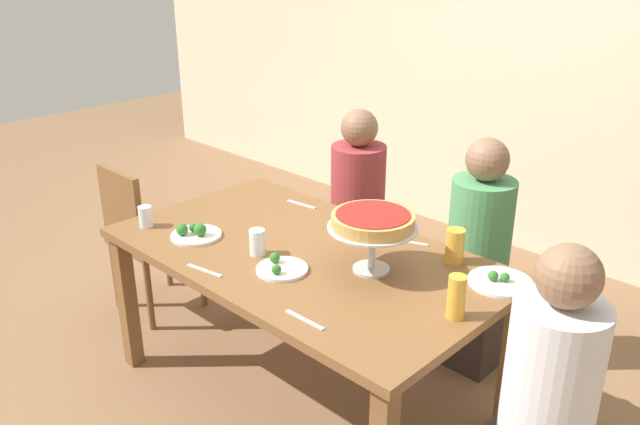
# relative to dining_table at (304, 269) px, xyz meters

# --- Properties ---
(ground_plane) EXTENTS (12.00, 12.00, 0.00)m
(ground_plane) POSITION_rel_dining_table_xyz_m (0.00, 0.00, -0.66)
(ground_plane) COLOR #846042
(rear_partition) EXTENTS (8.00, 0.12, 2.80)m
(rear_partition) POSITION_rel_dining_table_xyz_m (0.00, 2.20, 0.74)
(rear_partition) COLOR beige
(rear_partition) RESTS_ON ground_plane
(dining_table) EXTENTS (1.70, 0.97, 0.74)m
(dining_table) POSITION_rel_dining_table_xyz_m (0.00, 0.00, 0.00)
(dining_table) COLOR brown
(dining_table) RESTS_ON ground_plane
(diner_far_right) EXTENTS (0.34, 0.34, 1.15)m
(diner_far_right) POSITION_rel_dining_table_xyz_m (0.38, 0.80, -0.16)
(diner_far_right) COLOR #382D28
(diner_far_right) RESTS_ON ground_plane
(diner_far_left) EXTENTS (0.34, 0.34, 1.15)m
(diner_far_left) POSITION_rel_dining_table_xyz_m (-0.39, 0.81, -0.16)
(diner_far_left) COLOR #382D28
(diner_far_left) RESTS_ON ground_plane
(chair_head_west) EXTENTS (0.40, 0.40, 0.87)m
(chair_head_west) POSITION_rel_dining_table_xyz_m (-1.17, -0.09, -0.17)
(chair_head_west) COLOR brown
(chair_head_west) RESTS_ON ground_plane
(deep_dish_pizza_stand) EXTENTS (0.36, 0.36, 0.25)m
(deep_dish_pizza_stand) POSITION_rel_dining_table_xyz_m (0.32, 0.07, 0.29)
(deep_dish_pizza_stand) COLOR silver
(deep_dish_pizza_stand) RESTS_ON dining_table
(salad_plate_near_diner) EXTENTS (0.25, 0.25, 0.05)m
(salad_plate_near_diner) POSITION_rel_dining_table_xyz_m (0.75, 0.33, 0.09)
(salad_plate_near_diner) COLOR white
(salad_plate_near_diner) RESTS_ON dining_table
(salad_plate_far_diner) EXTENTS (0.21, 0.21, 0.06)m
(salad_plate_far_diner) POSITION_rel_dining_table_xyz_m (0.06, -0.19, 0.10)
(salad_plate_far_diner) COLOR white
(salad_plate_far_diner) RESTS_ON dining_table
(salad_plate_spare) EXTENTS (0.23, 0.23, 0.07)m
(salad_plate_spare) POSITION_rel_dining_table_xyz_m (-0.46, -0.24, 0.10)
(salad_plate_spare) COLOR white
(salad_plate_spare) RESTS_ON dining_table
(beer_glass_amber_tall) EXTENTS (0.08, 0.08, 0.15)m
(beer_glass_amber_tall) POSITION_rel_dining_table_xyz_m (0.52, 0.36, 0.16)
(beer_glass_amber_tall) COLOR gold
(beer_glass_amber_tall) RESTS_ON dining_table
(beer_glass_amber_short) EXTENTS (0.07, 0.07, 0.16)m
(beer_glass_amber_short) POSITION_rel_dining_table_xyz_m (0.76, 0.00, 0.16)
(beer_glass_amber_short) COLOR gold
(beer_glass_amber_short) RESTS_ON dining_table
(water_glass_clear_near) EXTENTS (0.06, 0.06, 0.10)m
(water_glass_clear_near) POSITION_rel_dining_table_xyz_m (-0.71, -0.32, 0.13)
(water_glass_clear_near) COLOR white
(water_glass_clear_near) RESTS_ON dining_table
(water_glass_clear_far) EXTENTS (0.07, 0.07, 0.11)m
(water_glass_clear_far) POSITION_rel_dining_table_xyz_m (-0.12, -0.15, 0.14)
(water_glass_clear_far) COLOR white
(water_glass_clear_far) RESTS_ON dining_table
(cutlery_fork_near) EXTENTS (0.18, 0.02, 0.00)m
(cutlery_fork_near) POSITION_rel_dining_table_xyz_m (0.39, -0.38, 0.09)
(cutlery_fork_near) COLOR silver
(cutlery_fork_near) RESTS_ON dining_table
(cutlery_knife_near) EXTENTS (0.18, 0.04, 0.00)m
(cutlery_knife_near) POSITION_rel_dining_table_xyz_m (-0.39, 0.37, 0.09)
(cutlery_knife_near) COLOR silver
(cutlery_knife_near) RESTS_ON dining_table
(cutlery_fork_far) EXTENTS (0.17, 0.08, 0.00)m
(cutlery_fork_far) POSITION_rel_dining_table_xyz_m (0.27, 0.38, 0.09)
(cutlery_fork_far) COLOR silver
(cutlery_fork_far) RESTS_ON dining_table
(cutlery_knife_far) EXTENTS (0.18, 0.05, 0.00)m
(cutlery_knife_far) POSITION_rel_dining_table_xyz_m (-0.16, -0.40, 0.09)
(cutlery_knife_far) COLOR silver
(cutlery_knife_far) RESTS_ON dining_table
(cutlery_spare_fork) EXTENTS (0.18, 0.04, 0.00)m
(cutlery_spare_fork) POSITION_rel_dining_table_xyz_m (0.06, 0.37, 0.09)
(cutlery_spare_fork) COLOR silver
(cutlery_spare_fork) RESTS_ON dining_table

